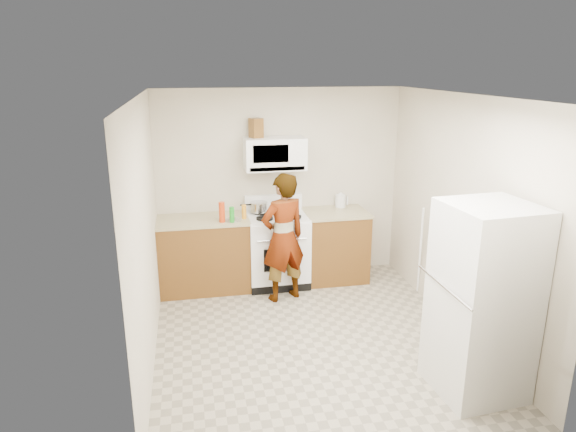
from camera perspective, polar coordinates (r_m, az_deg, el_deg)
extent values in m
plane|color=gray|center=(5.58, 2.56, -13.36)|extent=(3.60, 3.60, 0.00)
cube|color=beige|center=(6.76, -0.88, 3.47)|extent=(3.20, 0.02, 2.50)
cube|color=beige|center=(5.66, 18.58, -0.04)|extent=(0.02, 3.60, 2.50)
cube|color=brown|center=(6.61, -9.30, -4.33)|extent=(1.12, 0.62, 0.90)
cube|color=tan|center=(6.46, -9.50, -0.45)|extent=(1.14, 0.64, 0.03)
cube|color=brown|center=(6.86, 5.21, -3.38)|extent=(0.80, 0.62, 0.90)
cube|color=tan|center=(6.72, 5.31, 0.37)|extent=(0.82, 0.64, 0.03)
cube|color=white|center=(6.68, -1.21, -3.87)|extent=(0.76, 0.65, 0.90)
cube|color=white|center=(6.53, -1.23, -0.05)|extent=(0.76, 0.62, 0.03)
cube|color=white|center=(6.77, -1.65, 1.56)|extent=(0.76, 0.08, 0.20)
cube|color=white|center=(6.48, -1.48, 6.95)|extent=(0.76, 0.38, 0.40)
imported|color=tan|center=(6.13, -0.53, -2.42)|extent=(0.67, 0.55, 1.58)
cube|color=silver|center=(4.71, 20.76, -8.83)|extent=(0.75, 0.75, 1.70)
cylinder|color=silver|center=(6.91, 5.85, 1.68)|extent=(0.18, 0.18, 0.17)
cube|color=brown|center=(6.44, -3.58, 9.74)|extent=(0.18, 0.18, 0.24)
cylinder|color=#B5B6BA|center=(6.60, -3.28, 0.99)|extent=(0.26, 0.26, 0.12)
cube|color=silver|center=(6.49, -0.31, 0.20)|extent=(0.26, 0.17, 0.05)
cylinder|color=#BE340E|center=(6.25, -7.36, 0.43)|extent=(0.08, 0.08, 0.25)
cylinder|color=orange|center=(6.37, -4.91, 0.47)|extent=(0.07, 0.07, 0.17)
cylinder|color=#18861C|center=(6.24, -6.25, 0.15)|extent=(0.08, 0.08, 0.19)
cylinder|color=silver|center=(6.34, -6.14, -0.43)|extent=(0.22, 0.22, 0.01)
cylinder|color=white|center=(6.48, 14.49, -3.80)|extent=(0.14, 0.24, 1.16)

